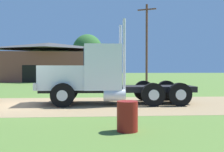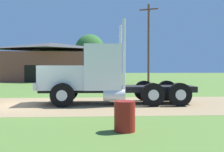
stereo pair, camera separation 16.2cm
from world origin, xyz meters
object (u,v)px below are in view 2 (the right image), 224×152
at_px(steel_barrel, 125,116).
at_px(utility_pole_near, 149,42).
at_px(truck_foreground_white, 98,77).
at_px(shed_building, 51,63).

height_order(steel_barrel, utility_pole_near, utility_pole_near).
height_order(truck_foreground_white, steel_barrel, truck_foreground_white).
bearing_deg(steel_barrel, truck_foreground_white, 96.92).
bearing_deg(truck_foreground_white, shed_building, 104.64).
relative_size(truck_foreground_white, utility_pole_near, 0.83).
height_order(truck_foreground_white, shed_building, shed_building).
distance_m(truck_foreground_white, steel_barrel, 5.98).
xyz_separation_m(steel_barrel, shed_building, (-7.23, 30.80, 2.20)).
relative_size(truck_foreground_white, steel_barrel, 9.19).
bearing_deg(shed_building, truck_foreground_white, -75.36).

